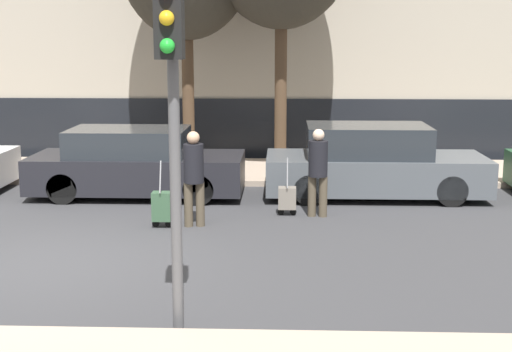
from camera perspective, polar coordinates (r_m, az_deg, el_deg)
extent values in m
plane|color=#38383A|center=(10.67, -16.63, -6.74)|extent=(80.00, 80.00, 0.00)
cube|color=tan|center=(17.24, -9.24, 0.45)|extent=(28.00, 3.00, 0.12)
cube|color=black|center=(19.24, -8.04, 3.80)|extent=(27.44, 0.06, 1.60)
cube|color=black|center=(14.67, -9.42, 0.32)|extent=(4.27, 1.74, 0.70)
cube|color=#23282D|center=(14.60, -10.15, 2.71)|extent=(2.35, 1.53, 0.54)
cylinder|color=black|center=(13.74, -4.63, -1.10)|extent=(0.60, 0.18, 0.60)
cylinder|color=black|center=(15.26, -3.94, 0.12)|extent=(0.60, 0.18, 0.60)
cylinder|color=black|center=(14.29, -15.22, -0.98)|extent=(0.60, 0.18, 0.60)
cylinder|color=black|center=(15.76, -13.55, 0.19)|extent=(0.60, 0.18, 0.60)
cube|color=#4C5156|center=(14.58, 9.51, 0.26)|extent=(4.38, 1.79, 0.70)
cube|color=#23282D|center=(14.45, 8.90, 2.83)|extent=(2.41, 1.57, 0.62)
cylinder|color=black|center=(14.09, 15.39, -1.16)|extent=(0.60, 0.18, 0.60)
cylinder|color=black|center=(15.62, 14.07, 0.07)|extent=(0.60, 0.18, 0.60)
cylinder|color=black|center=(13.72, 4.27, -1.11)|extent=(0.60, 0.18, 0.60)
cylinder|color=black|center=(15.29, 4.06, 0.15)|extent=(0.60, 0.18, 0.60)
cylinder|color=#4C4233|center=(12.17, -5.43, -2.30)|extent=(0.15, 0.15, 0.76)
cylinder|color=#4C4233|center=(12.18, -4.49, -2.27)|extent=(0.15, 0.15, 0.76)
cylinder|color=black|center=(12.04, -5.01, 1.01)|extent=(0.34, 0.34, 0.66)
sphere|color=tan|center=(11.97, -5.05, 3.08)|extent=(0.21, 0.21, 0.21)
cube|color=#335138|center=(12.17, -7.54, -2.42)|extent=(0.32, 0.24, 0.49)
cylinder|color=black|center=(12.26, -8.03, -3.80)|extent=(0.12, 0.03, 0.12)
cylinder|color=black|center=(12.23, -6.99, -3.82)|extent=(0.12, 0.03, 0.12)
cylinder|color=gray|center=(11.99, -7.66, -0.07)|extent=(0.02, 0.19, 0.53)
cylinder|color=#4C4233|center=(12.86, 4.50, -1.62)|extent=(0.15, 0.15, 0.74)
cylinder|color=#4C4233|center=(12.84, 5.39, -1.65)|extent=(0.15, 0.15, 0.74)
cylinder|color=black|center=(12.72, 4.99, 1.40)|extent=(0.34, 0.34, 0.64)
sphere|color=beige|center=(12.65, 5.03, 3.30)|extent=(0.21, 0.21, 0.21)
cube|color=slate|center=(12.92, 2.51, -1.77)|extent=(0.32, 0.24, 0.40)
cylinder|color=black|center=(12.97, 2.00, -2.88)|extent=(0.12, 0.03, 0.12)
cylinder|color=black|center=(12.98, 2.99, -2.88)|extent=(0.12, 0.03, 0.12)
cylinder|color=gray|center=(12.75, 2.53, 0.24)|extent=(0.02, 0.19, 0.53)
cylinder|color=#515154|center=(7.56, -6.50, 1.11)|extent=(0.12, 0.12, 3.75)
cube|color=black|center=(7.27, -6.97, 12.41)|extent=(0.28, 0.24, 0.80)
sphere|color=gold|center=(7.12, -7.17, 12.43)|extent=(0.15, 0.15, 0.15)
sphere|color=green|center=(7.12, -7.11, 10.29)|extent=(0.15, 0.15, 0.15)
torus|color=black|center=(16.86, -9.51, 1.65)|extent=(0.72, 0.06, 0.72)
torus|color=black|center=(17.10, -12.96, 1.65)|extent=(0.72, 0.06, 0.72)
cylinder|color=navy|center=(16.94, -11.27, 2.31)|extent=(1.00, 0.05, 0.05)
cylinder|color=navy|center=(16.96, -11.92, 2.98)|extent=(0.04, 0.04, 0.40)
cylinder|color=#4C3826|center=(16.98, -5.44, 6.50)|extent=(0.28, 0.28, 3.47)
cylinder|color=#4C3826|center=(16.53, 1.99, 6.90)|extent=(0.28, 0.28, 3.75)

